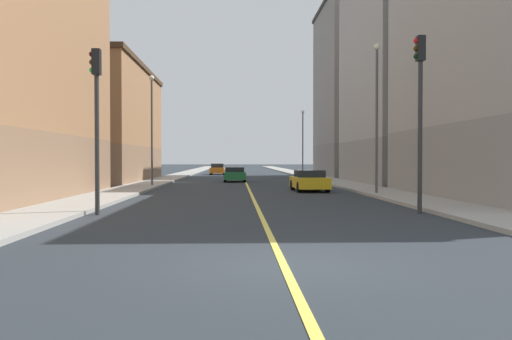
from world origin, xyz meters
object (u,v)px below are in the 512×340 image
object	(u,v)px
building_left_mid	(413,73)
street_lamp_left_near	(377,104)
building_left_far	(363,91)
traffic_light_left_near	(420,100)
car_yellow	(309,181)
street_lamp_left_far	(303,136)
car_orange	(217,169)
building_right_midblock	(94,124)
car_green	(235,174)
street_lamp_right_near	(152,119)
traffic_light_right_near	(96,107)

from	to	relation	value
building_left_mid	street_lamp_left_near	size ratio (longest dim) A/B	2.21
building_left_far	traffic_light_left_near	bearing A→B (deg)	-100.54
building_left_far	car_yellow	distance (m)	30.41
street_lamp_left_far	car_orange	world-z (taller)	street_lamp_left_far
building_left_far	building_right_midblock	xyz separation A→B (m)	(-26.83, -11.79, -4.57)
street_lamp_left_near	car_green	world-z (taller)	street_lamp_left_near
building_left_far	street_lamp_left_far	size ratio (longest dim) A/B	2.62
car_green	car_orange	xyz separation A→B (m)	(-2.22, 22.06, 0.04)
traffic_light_left_near	car_orange	size ratio (longest dim) A/B	1.45
traffic_light_left_near	car_green	distance (m)	29.18
building_right_midblock	traffic_light_left_near	size ratio (longest dim) A/B	3.23
car_orange	street_lamp_right_near	bearing A→B (deg)	-96.57
building_left_mid	street_lamp_right_near	bearing A→B (deg)	-166.55
car_green	car_orange	bearing A→B (deg)	95.75
traffic_light_left_near	street_lamp_left_far	size ratio (longest dim) A/B	0.87
building_right_midblock	traffic_light_left_near	world-z (taller)	building_right_midblock
traffic_light_right_near	street_lamp_left_far	size ratio (longest dim) A/B	0.79
building_left_far	street_lamp_right_near	xyz separation A→B (m)	(-20.18, -22.08, -4.90)
traffic_light_right_near	street_lamp_left_near	world-z (taller)	street_lamp_left_near
car_green	street_lamp_left_near	bearing A→B (deg)	-67.21
building_left_far	traffic_light_right_near	distance (m)	45.82
building_right_midblock	street_lamp_left_far	size ratio (longest dim) A/B	2.80
street_lamp_right_near	car_orange	xyz separation A→B (m)	(3.59, 31.14, -4.10)
car_yellow	car_orange	size ratio (longest dim) A/B	0.97
traffic_light_left_near	street_lamp_left_near	bearing A→B (deg)	84.09
car_yellow	street_lamp_left_near	bearing A→B (deg)	-52.44
car_green	building_left_far	bearing A→B (deg)	42.14
car_yellow	street_lamp_right_near	bearing A→B (deg)	153.21
building_left_mid	traffic_light_left_near	size ratio (longest dim) A/B	2.79
building_right_midblock	car_yellow	xyz separation A→B (m)	(17.08, -15.56, -4.47)
building_left_mid	building_left_far	size ratio (longest dim) A/B	0.92
building_left_mid	traffic_light_right_near	distance (m)	31.11
building_left_far	car_yellow	world-z (taller)	building_left_far
car_green	street_lamp_right_near	bearing A→B (deg)	-122.61
street_lamp_left_near	car_yellow	xyz separation A→B (m)	(-3.10, 4.03, -4.33)
car_yellow	building_left_mid	bearing A→B (deg)	45.98
building_left_mid	street_lamp_right_near	world-z (taller)	building_left_mid
building_right_midblock	street_lamp_right_near	size ratio (longest dim) A/B	2.68
car_yellow	car_green	bearing A→B (deg)	107.85
street_lamp_left_far	car_orange	xyz separation A→B (m)	(-9.94, 8.30, -3.93)
car_orange	street_lamp_left_near	bearing A→B (deg)	-76.19
street_lamp_left_near	street_lamp_left_far	bearing A→B (deg)	90.00
street_lamp_left_far	building_left_far	bearing A→B (deg)	-6.48
building_left_far	car_green	world-z (taller)	building_left_far
street_lamp_right_near	car_orange	world-z (taller)	street_lamp_right_near
street_lamp_left_near	street_lamp_right_near	xyz separation A→B (m)	(-13.53, 9.30, -0.19)
street_lamp_left_far	car_green	distance (m)	16.27
traffic_light_left_near	car_orange	distance (m)	51.15
building_right_midblock	car_orange	xyz separation A→B (m)	(10.24, 20.85, -4.44)
building_right_midblock	street_lamp_left_near	xyz separation A→B (m)	(20.18, -19.59, -0.15)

